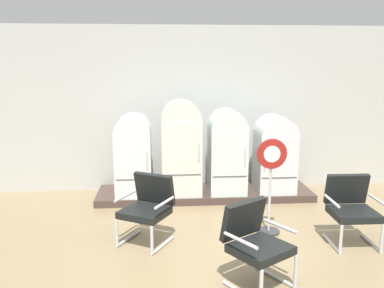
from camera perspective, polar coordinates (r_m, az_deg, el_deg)
The scene contains 11 objects.
ground at distance 4.81m, azimuth 5.83°, elevation -19.06°, with size 12.00×10.00×0.05m, color #8A7552.
back_wall at distance 7.82m, azimuth 1.34°, elevation 5.00°, with size 11.76×0.12×3.06m.
display_plinth at distance 7.52m, azimuth 1.77°, elevation -6.85°, with size 3.83×0.95×0.13m, color #473732.
refrigerator_0 at distance 7.19m, azimuth -8.13°, elevation -1.14°, with size 0.61×0.71×1.40m.
refrigerator_1 at distance 7.13m, azimuth -1.50°, elevation -0.09°, with size 0.68×0.64×1.64m.
refrigerator_2 at distance 7.25m, azimuth 4.86°, elevation -0.66°, with size 0.63×0.70×1.47m.
refrigerator_3 at distance 7.45m, azimuth 11.39°, elevation -1.05°, with size 0.65×0.70×1.36m.
armchair_left at distance 5.62m, azimuth -6.13°, elevation -8.41°, with size 0.82×0.83×0.91m.
armchair_right at distance 5.95m, azimuth 21.16°, elevation -8.01°, with size 0.66×0.65×0.91m.
armchair_center at distance 4.62m, azimuth 8.67°, elevation -12.97°, with size 0.83×0.84×0.91m.
sign_stand at distance 5.91m, azimuth 10.76°, elevation -6.25°, with size 0.42×0.32×1.37m.
Camera 1 is at (-0.77, -4.08, 2.39)m, focal length 38.56 mm.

